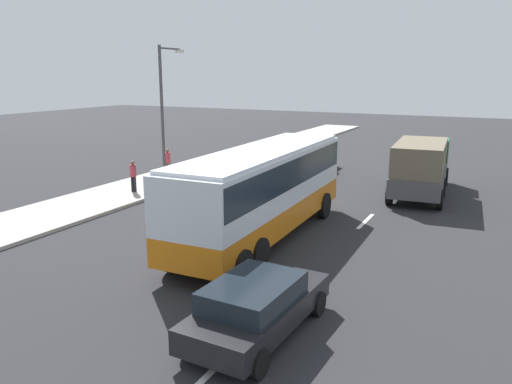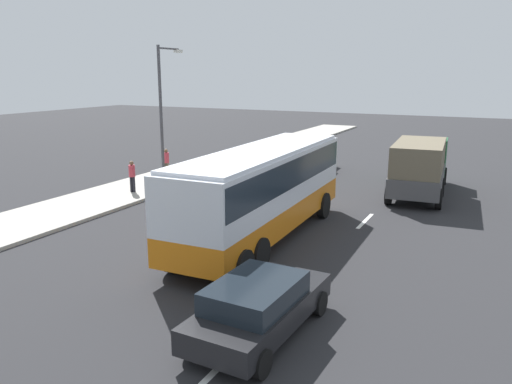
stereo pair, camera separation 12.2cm
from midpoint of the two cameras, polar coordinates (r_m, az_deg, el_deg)
The scene contains 10 objects.
ground_plane at distance 19.73m, azimuth 1.21°, elevation -4.68°, with size 120.00×120.00×0.00m, color #28282B.
sidewalk_curb at distance 25.09m, azimuth -18.54°, elevation -1.26°, with size 80.00×4.00×0.15m, color #A8A399.
lane_centreline at distance 16.36m, azimuth 7.09°, elevation -8.66°, with size 38.09×0.16×0.01m.
coach_bus at distance 18.50m, azimuth 0.95°, elevation 0.89°, with size 10.71×2.95×3.41m.
cargo_truck at distance 26.99m, azimuth 18.33°, elevation 2.97°, with size 7.59×3.02×2.82m.
car_black_sedan at distance 12.16m, azimuth 0.42°, elevation -12.72°, with size 4.53×2.12×1.43m.
car_silver_hatch at distance 31.97m, azimuth 6.58°, elevation 3.62°, with size 4.82×2.28×1.38m.
pedestrian_near_curb at distance 30.07m, azimuth -9.85°, elevation 3.54°, with size 0.32×0.32×1.62m.
pedestrian_at_crossing at distance 26.40m, azimuth -13.62°, elevation 1.99°, with size 0.32×0.32×1.61m.
street_lamp at distance 27.03m, azimuth -10.21°, elevation 9.49°, with size 2.07×0.24×7.33m.
Camera 1 is at (-16.89, -8.16, 6.11)m, focal length 35.30 mm.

